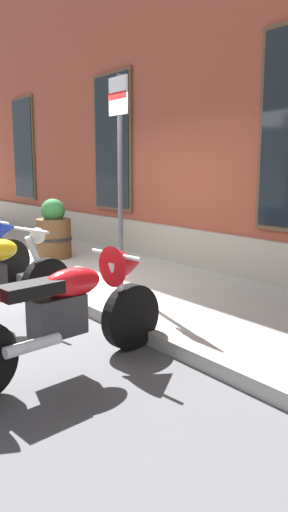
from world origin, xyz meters
TOP-DOWN VIEW (x-y plane):
  - ground_plane at (0.00, 0.00)m, footprint 140.00×140.00m
  - sidewalk at (0.00, 1.24)m, footprint 26.31×2.48m
  - motorcycle_red_sport at (2.27, -0.81)m, footprint 0.62×2.08m
  - parking_sign at (0.70, 0.75)m, footprint 0.36×0.07m
  - barrel_planter at (-1.71, 1.03)m, footprint 0.61×0.61m

SIDE VIEW (x-z plane):
  - ground_plane at x=0.00m, z-range 0.00..0.00m
  - sidewalk at x=0.00m, z-range 0.00..0.13m
  - motorcycle_red_sport at x=2.27m, z-range 0.05..1.03m
  - barrel_planter at x=-1.71m, z-range 0.06..1.06m
  - parking_sign at x=0.70m, z-range 0.50..3.10m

